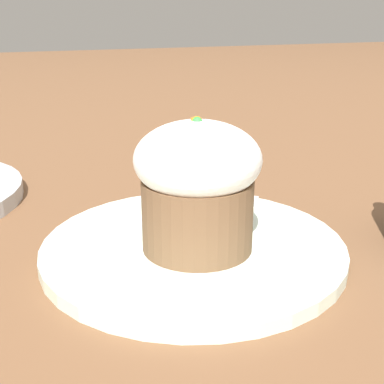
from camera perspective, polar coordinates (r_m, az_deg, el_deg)
ground_plane at (r=0.44m, az=0.14°, el=-6.70°), size 4.00×4.00×0.00m
dessert_plate at (r=0.44m, az=0.14°, el=-6.05°), size 0.25×0.25×0.01m
carrot_cake at (r=0.41m, az=-0.00°, el=0.83°), size 0.10×0.10×0.11m
spoon at (r=0.45m, az=3.53°, el=-4.13°), size 0.11×0.10×0.01m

